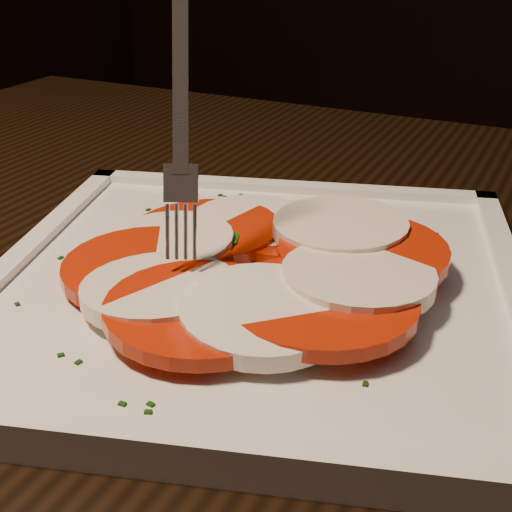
{
  "coord_description": "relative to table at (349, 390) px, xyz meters",
  "views": [
    {
      "loc": [
        0.13,
        -0.47,
        0.97
      ],
      "look_at": [
        -0.05,
        -0.13,
        0.78
      ],
      "focal_mm": 50.0,
      "sensor_mm": 36.0,
      "label": 1
    }
  ],
  "objects": [
    {
      "name": "fork",
      "position": [
        -0.09,
        -0.07,
        0.22
      ],
      "size": [
        0.05,
        0.07,
        0.17
      ],
      "primitive_type": null,
      "rotation": [
        0.0,
        0.0,
        0.45
      ],
      "color": "white",
      "rests_on": "caprese_salad"
    },
    {
      "name": "caprese_salad",
      "position": [
        -0.04,
        -0.07,
        0.12
      ],
      "size": [
        0.23,
        0.27,
        0.03
      ],
      "color": "red",
      "rests_on": "plate"
    },
    {
      "name": "table",
      "position": [
        0.0,
        0.0,
        0.0
      ],
      "size": [
        1.22,
        0.84,
        0.75
      ],
      "rotation": [
        0.0,
        0.0,
        0.03
      ],
      "color": "black",
      "rests_on": "ground"
    },
    {
      "name": "plate",
      "position": [
        -0.04,
        -0.07,
        0.11
      ],
      "size": [
        0.4,
        0.4,
        0.01
      ],
      "primitive_type": "cube",
      "rotation": [
        0.0,
        0.0,
        0.31
      ],
      "color": "white",
      "rests_on": "table"
    }
  ]
}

